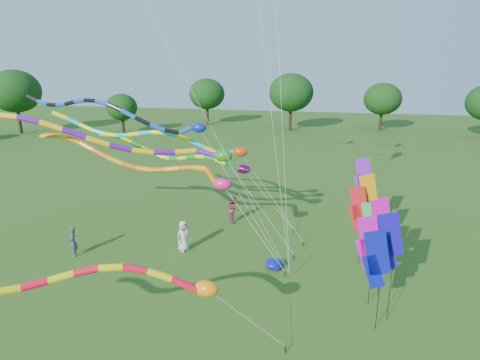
% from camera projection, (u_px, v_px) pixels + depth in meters
% --- Properties ---
extents(ground, '(160.00, 160.00, 0.00)m').
position_uv_depth(ground, '(219.00, 320.00, 16.75)').
color(ground, '#285717').
rests_on(ground, ground).
extents(tree_ring, '(119.37, 117.48, 9.60)m').
position_uv_depth(tree_ring, '(297.00, 268.00, 10.19)').
color(tree_ring, '#382314').
rests_on(tree_ring, ground).
extents(tube_kite_red, '(12.34, 6.29, 5.82)m').
position_uv_depth(tube_kite_red, '(72.00, 283.00, 12.50)').
color(tube_kite_red, black).
rests_on(tube_kite_red, ground).
extents(tube_kite_orange, '(14.55, 2.04, 7.11)m').
position_uv_depth(tube_kite_orange, '(151.00, 164.00, 21.39)').
color(tube_kite_orange, black).
rests_on(tube_kite_orange, ground).
extents(tube_kite_purple, '(18.47, 3.81, 8.75)m').
position_uv_depth(tube_kite_purple, '(106.00, 139.00, 20.23)').
color(tube_kite_purple, black).
rests_on(tube_kite_purple, ground).
extents(tube_kite_blue, '(14.64, 1.36, 9.18)m').
position_uv_depth(tube_kite_blue, '(127.00, 115.00, 21.12)').
color(tube_kite_blue, black).
rests_on(tube_kite_blue, ground).
extents(tube_kite_cyan, '(14.59, 1.46, 8.16)m').
position_uv_depth(tube_kite_cyan, '(167.00, 139.00, 22.72)').
color(tube_kite_cyan, black).
rests_on(tube_kite_cyan, ground).
extents(tube_kite_green, '(12.70, 1.23, 6.52)m').
position_uv_depth(tube_kite_green, '(191.00, 157.00, 25.52)').
color(tube_kite_green, black).
rests_on(tube_kite_green, ground).
extents(banner_pole_violet, '(1.16, 0.27, 5.15)m').
position_uv_depth(banner_pole_violet, '(363.00, 179.00, 23.40)').
color(banner_pole_violet, black).
rests_on(banner_pole_violet, ground).
extents(banner_pole_magenta_b, '(1.11, 0.51, 4.82)m').
position_uv_depth(banner_pole_magenta_b, '(380.00, 224.00, 17.55)').
color(banner_pole_magenta_b, black).
rests_on(banner_pole_magenta_b, ground).
extents(banner_pole_red, '(1.12, 0.45, 4.33)m').
position_uv_depth(banner_pole_red, '(358.00, 209.00, 20.83)').
color(banner_pole_red, black).
rests_on(banner_pole_red, ground).
extents(banner_pole_orange, '(1.14, 0.39, 4.95)m').
position_uv_depth(banner_pole_orange, '(367.00, 197.00, 20.81)').
color(banner_pole_orange, black).
rests_on(banner_pole_orange, ground).
extents(banner_pole_magenta_a, '(1.16, 0.17, 4.22)m').
position_uv_depth(banner_pole_magenta_a, '(368.00, 243.00, 17.10)').
color(banner_pole_magenta_a, black).
rests_on(banner_pole_magenta_a, ground).
extents(banner_pole_blue_b, '(1.16, 0.17, 4.79)m').
position_uv_depth(banner_pole_blue_b, '(389.00, 242.00, 15.87)').
color(banner_pole_blue_b, black).
rests_on(banner_pole_blue_b, ground).
extents(banner_pole_green, '(1.15, 0.30, 4.05)m').
position_uv_depth(banner_pole_green, '(371.00, 226.00, 19.34)').
color(banner_pole_green, black).
rests_on(banner_pole_green, ground).
extents(banner_pole_blue_a, '(1.16, 0.15, 4.33)m').
position_uv_depth(banner_pole_blue_a, '(376.00, 260.00, 15.37)').
color(banner_pole_blue_a, black).
rests_on(banner_pole_blue_a, ground).
extents(blue_nylon_heap, '(1.32, 1.12, 0.46)m').
position_uv_depth(blue_nylon_heap, '(282.00, 262.00, 21.30)').
color(blue_nylon_heap, '#0C139F').
rests_on(blue_nylon_heap, ground).
extents(person_a, '(0.98, 1.04, 1.79)m').
position_uv_depth(person_a, '(184.00, 236.00, 22.83)').
color(person_a, beige).
rests_on(person_a, ground).
extents(person_b, '(0.68, 0.74, 1.71)m').
position_uv_depth(person_b, '(73.00, 242.00, 22.18)').
color(person_b, '#3D4455').
rests_on(person_b, ground).
extents(person_c, '(1.01, 1.09, 1.80)m').
position_uv_depth(person_c, '(233.00, 209.00, 27.07)').
color(person_c, '#893244').
rests_on(person_c, ground).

